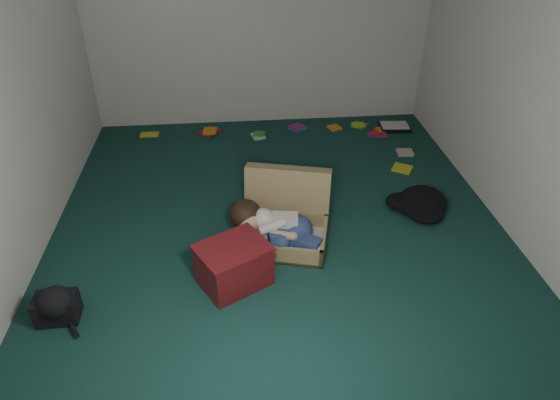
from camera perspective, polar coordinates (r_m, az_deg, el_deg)
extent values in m
plane|color=#143B35|center=(4.53, -0.18, -2.65)|extent=(4.50, 4.50, 0.00)
plane|color=white|center=(6.06, -2.35, 20.35)|extent=(4.50, 0.00, 4.50)
plane|color=white|center=(1.99, 5.99, -10.41)|extent=(4.50, 0.00, 4.50)
plane|color=white|center=(4.23, -28.78, 10.45)|extent=(0.00, 4.50, 4.50)
plane|color=white|center=(4.55, 26.44, 12.48)|extent=(0.00, 4.50, 4.50)
cube|color=#9E8957|center=(4.23, 0.16, -4.18)|extent=(0.86, 0.71, 0.17)
cube|color=silver|center=(4.26, 0.16, -4.64)|extent=(0.78, 0.63, 0.02)
cube|color=#9E8957|center=(4.41, 0.86, 0.43)|extent=(0.78, 0.41, 0.55)
cube|color=silver|center=(4.16, -0.17, -3.29)|extent=(0.34, 0.22, 0.24)
sphere|color=tan|center=(4.14, -3.55, -2.53)|extent=(0.20, 0.20, 0.20)
ellipsoid|color=black|center=(4.17, -3.97, -1.58)|extent=(0.27, 0.28, 0.23)
ellipsoid|color=navy|center=(4.15, 2.05, -3.41)|extent=(0.25, 0.28, 0.23)
cube|color=navy|center=(4.08, 0.64, -4.40)|extent=(0.29, 0.17, 0.15)
cube|color=navy|center=(4.07, 2.86, -5.00)|extent=(0.29, 0.25, 0.12)
sphere|color=white|center=(4.10, 4.32, -5.09)|extent=(0.12, 0.12, 0.12)
sphere|color=white|center=(4.05, 4.22, -5.86)|extent=(0.11, 0.11, 0.11)
cylinder|color=tan|center=(4.02, 0.27, -3.99)|extent=(0.20, 0.11, 0.07)
cube|color=maroon|center=(3.84, -5.30, -7.54)|extent=(0.62, 0.57, 0.33)
cube|color=maroon|center=(3.72, -5.44, -5.50)|extent=(0.64, 0.60, 0.02)
cube|color=black|center=(6.40, 12.95, 8.13)|extent=(0.39, 0.30, 0.05)
cube|color=white|center=(6.39, 12.98, 8.34)|extent=(0.35, 0.27, 0.01)
cube|color=#C4CE24|center=(6.28, -14.68, 7.25)|extent=(0.18, 0.14, 0.02)
cube|color=red|center=(6.21, -8.02, 7.70)|extent=(0.23, 0.22, 0.02)
cube|color=silver|center=(6.04, -2.54, 7.27)|extent=(0.18, 0.21, 0.02)
cube|color=#1C699B|center=(6.25, 2.02, 8.19)|extent=(0.19, 0.22, 0.02)
cube|color=orange|center=(6.29, 6.23, 8.20)|extent=(0.23, 0.21, 0.02)
cube|color=green|center=(6.39, 9.03, 8.38)|extent=(0.19, 0.15, 0.02)
cube|color=#8A2271|center=(6.19, 11.03, 7.33)|extent=(0.22, 0.22, 0.02)
cube|color=beige|center=(5.84, 14.08, 5.25)|extent=(0.17, 0.20, 0.02)
cube|color=#C4CE24|center=(5.50, 13.79, 3.48)|extent=(0.20, 0.22, 0.02)
cube|color=red|center=(6.32, 11.35, 7.83)|extent=(0.22, 0.20, 0.02)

